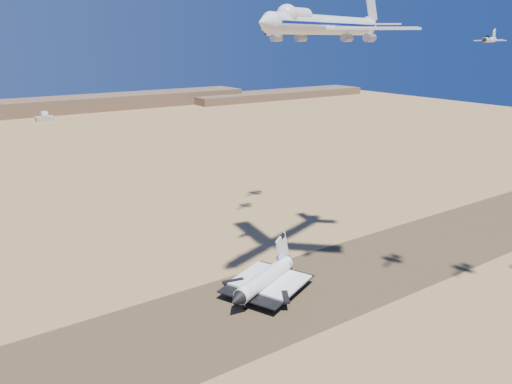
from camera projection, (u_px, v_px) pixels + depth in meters
ground at (241, 312)px, 171.89m from camera, size 1200.00×1200.00×0.00m
runway at (241, 312)px, 171.88m from camera, size 600.00×50.00×0.06m
ridgeline at (56, 108)px, 620.58m from camera, size 960.00×90.00×18.00m
shuttle at (264, 281)px, 182.79m from camera, size 40.52×34.25×19.72m
carrier_747 at (323, 25)px, 167.90m from camera, size 79.31×58.75×19.97m
crew_a at (292, 294)px, 182.54m from camera, size 0.50×0.68×1.73m
crew_b at (294, 294)px, 182.39m from camera, size 0.53×0.87×1.75m
crew_c at (292, 291)px, 184.18m from camera, size 1.01×1.27×1.93m
chase_jet_a at (489, 40)px, 151.26m from camera, size 16.04×9.42×4.10m
chase_jet_e at (272, 34)px, 218.93m from camera, size 13.60×8.18×3.52m
chase_jet_f at (283, 22)px, 238.04m from camera, size 15.67×9.13×3.99m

